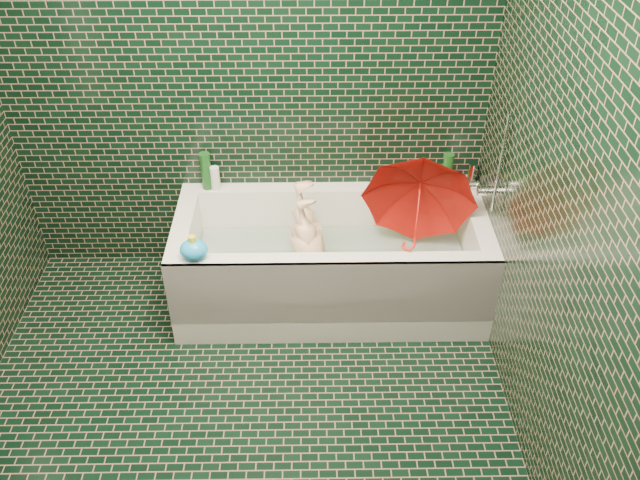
{
  "coord_description": "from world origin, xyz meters",
  "views": [
    {
      "loc": [
        0.35,
        -1.91,
        2.68
      ],
      "look_at": [
        0.39,
        0.82,
        0.57
      ],
      "focal_mm": 38.0,
      "sensor_mm": 36.0,
      "label": 1
    }
  ],
  "objects_px": {
    "umbrella": "(418,213)",
    "child": "(314,260)",
    "bathtub": "(331,270)",
    "bath_toy": "(194,249)",
    "rubber_duck": "(444,180)"
  },
  "relations": [
    {
      "from": "bathtub",
      "to": "bath_toy",
      "type": "xyz_separation_m",
      "value": [
        -0.69,
        -0.3,
        0.4
      ]
    },
    {
      "from": "rubber_duck",
      "to": "bath_toy",
      "type": "xyz_separation_m",
      "value": [
        -1.34,
        -0.64,
        0.01
      ]
    },
    {
      "from": "umbrella",
      "to": "child",
      "type": "bearing_deg",
      "value": -165.23
    },
    {
      "from": "child",
      "to": "umbrella",
      "type": "xyz_separation_m",
      "value": [
        0.55,
        -0.0,
        0.32
      ]
    },
    {
      "from": "rubber_duck",
      "to": "umbrella",
      "type": "bearing_deg",
      "value": -102.94
    },
    {
      "from": "rubber_duck",
      "to": "bath_toy",
      "type": "height_order",
      "value": "bath_toy"
    },
    {
      "from": "bathtub",
      "to": "bath_toy",
      "type": "height_order",
      "value": "bath_toy"
    },
    {
      "from": "bathtub",
      "to": "umbrella",
      "type": "bearing_deg",
      "value": -3.9
    },
    {
      "from": "child",
      "to": "rubber_duck",
      "type": "height_order",
      "value": "rubber_duck"
    },
    {
      "from": "umbrella",
      "to": "bath_toy",
      "type": "xyz_separation_m",
      "value": [
        -1.14,
        -0.27,
        -0.01
      ]
    },
    {
      "from": "bathtub",
      "to": "rubber_duck",
      "type": "xyz_separation_m",
      "value": [
        0.65,
        0.34,
        0.38
      ]
    },
    {
      "from": "child",
      "to": "rubber_duck",
      "type": "xyz_separation_m",
      "value": [
        0.75,
        0.36,
        0.29
      ]
    },
    {
      "from": "umbrella",
      "to": "rubber_duck",
      "type": "distance_m",
      "value": 0.42
    },
    {
      "from": "bath_toy",
      "to": "umbrella",
      "type": "bearing_deg",
      "value": 14.35
    },
    {
      "from": "bathtub",
      "to": "child",
      "type": "xyz_separation_m",
      "value": [
        -0.1,
        -0.03,
        0.1
      ]
    }
  ]
}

